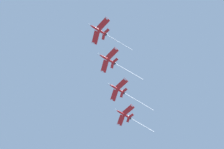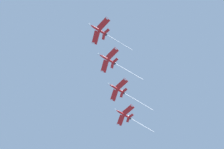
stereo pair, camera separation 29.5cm
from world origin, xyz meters
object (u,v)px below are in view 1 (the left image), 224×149
jet_third (123,93)px  jet_fourth (128,117)px  jet_second (114,63)px  jet_lead (103,33)px

jet_third → jet_fourth: size_ratio=1.10×
jet_second → jet_third: 22.96m
jet_second → jet_fourth: 42.36m
jet_lead → jet_fourth: size_ratio=0.98×
jet_third → jet_fourth: 19.46m
jet_lead → jet_second: 21.39m
jet_lead → jet_second: size_ratio=0.94×
jet_third → jet_fourth: jet_third is taller
jet_fourth → jet_lead: bearing=-85.3°
jet_third → jet_fourth: bearing=99.7°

